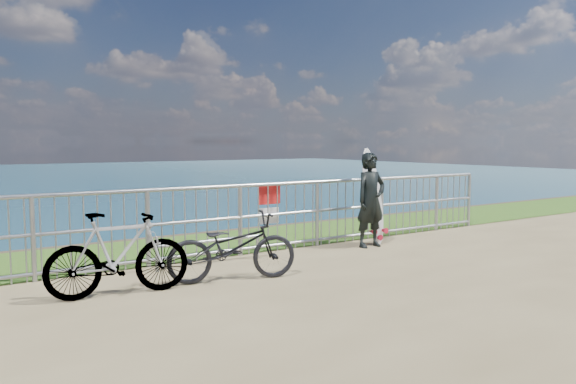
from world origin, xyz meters
TOP-DOWN VIEW (x-y plane):
  - grass_strip at (0.00, 2.70)m, footprint 120.00×120.00m
  - railing at (0.02, 1.60)m, footprint 10.06×0.10m
  - surfer at (1.69, 1.00)m, footprint 0.59×0.39m
  - surfboard at (1.94, 1.22)m, footprint 0.49×0.44m
  - bicycle_near at (-1.37, 0.24)m, footprint 1.77×0.99m
  - bicycle_far at (-2.80, 0.35)m, footprint 1.68×0.66m
  - bike_rack at (-1.20, 1.25)m, footprint 1.80×0.05m

SIDE VIEW (x-z plane):
  - grass_strip at x=0.00m, z-range 0.01..0.01m
  - bike_rack at x=-1.20m, z-range 0.12..0.50m
  - bicycle_near at x=-1.37m, z-range 0.00..0.88m
  - bicycle_far at x=-2.80m, z-range 0.00..0.98m
  - railing at x=0.02m, z-range 0.01..1.14m
  - surfboard at x=1.94m, z-range -0.07..1.62m
  - surfer at x=1.69m, z-range 0.00..1.60m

